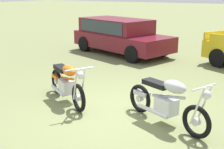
% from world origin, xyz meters
% --- Properties ---
extents(ground_plane, '(120.00, 120.00, 0.00)m').
position_xyz_m(ground_plane, '(0.00, 0.00, 0.00)').
color(ground_plane, olive).
extents(motorcycle_orange, '(1.84, 1.21, 1.02)m').
position_xyz_m(motorcycle_orange, '(-1.26, -0.09, 0.48)').
color(motorcycle_orange, black).
rests_on(motorcycle_orange, ground).
extents(motorcycle_silver, '(2.00, 1.03, 1.02)m').
position_xyz_m(motorcycle_silver, '(1.20, -0.00, 0.48)').
color(motorcycle_silver, black).
rests_on(motorcycle_silver, ground).
extents(car_burgundy, '(4.68, 2.99, 1.43)m').
position_xyz_m(car_burgundy, '(-3.24, 5.56, 0.83)').
color(car_burgundy, maroon).
rests_on(car_burgundy, ground).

